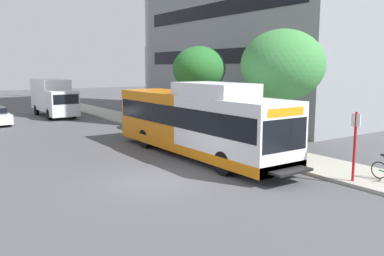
# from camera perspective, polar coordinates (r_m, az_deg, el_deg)

# --- Properties ---
(ground_plane) EXTENTS (120.00, 120.00, 0.00)m
(ground_plane) POSITION_cam_1_polar(r_m,az_deg,el_deg) (22.84, -15.00, -2.66)
(ground_plane) COLOR #4C4C51
(sidewalk_curb) EXTENTS (3.00, 56.00, 0.14)m
(sidewalk_curb) POSITION_cam_1_polar(r_m,az_deg,el_deg) (24.33, 2.36, -1.51)
(sidewalk_curb) COLOR #A8A399
(sidewalk_curb) RESTS_ON ground
(transit_bus) EXTENTS (2.58, 12.25, 3.65)m
(transit_bus) POSITION_cam_1_polar(r_m,az_deg,el_deg) (19.63, 0.70, 0.86)
(transit_bus) COLOR white
(transit_bus) RESTS_ON ground
(bus_stop_sign_pole) EXTENTS (0.10, 0.36, 2.60)m
(bus_stop_sign_pole) POSITION_cam_1_polar(r_m,az_deg,el_deg) (16.01, 22.09, -1.77)
(bus_stop_sign_pole) COLOR red
(bus_stop_sign_pole) RESTS_ON sidewalk_curb
(street_tree_near_stop) EXTENTS (4.12, 4.12, 6.07)m
(street_tree_near_stop) POSITION_cam_1_polar(r_m,az_deg,el_deg) (20.51, 12.72, 8.66)
(street_tree_near_stop) COLOR #4C3823
(street_tree_near_stop) RESTS_ON sidewalk_curb
(street_tree_mid_block) EXTENTS (3.48, 3.48, 5.57)m
(street_tree_mid_block) POSITION_cam_1_polar(r_m,az_deg,el_deg) (26.67, 1.02, 8.35)
(street_tree_mid_block) COLOR #4C3823
(street_tree_mid_block) RESTS_ON sidewalk_curb
(box_truck_background) EXTENTS (2.32, 7.01, 3.25)m
(box_truck_background) POSITION_cam_1_polar(r_m,az_deg,el_deg) (37.67, -19.06, 4.21)
(box_truck_background) COLOR silver
(box_truck_background) RESTS_ON ground
(lattice_comm_tower) EXTENTS (1.10, 1.10, 29.64)m
(lattice_comm_tower) POSITION_cam_1_polar(r_m,az_deg,el_deg) (50.61, -6.14, 14.89)
(lattice_comm_tower) COLOR #B7B7BC
(lattice_comm_tower) RESTS_ON ground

